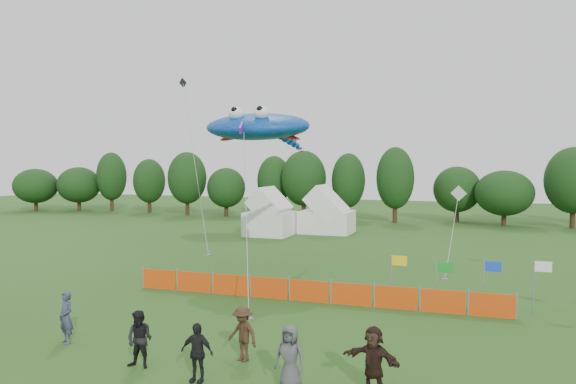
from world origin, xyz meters
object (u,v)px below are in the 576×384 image
(tent_left, at_px, (270,216))
(spectator_a, at_px, (66,317))
(spectator_d, at_px, (197,352))
(stingray_kite, at_px, (261,127))
(spectator_b, at_px, (140,339))
(spectator_c, at_px, (243,334))
(spectator_f, at_px, (373,360))
(spectator_e, at_px, (290,357))
(barrier_fence, at_px, (309,291))
(tent_right, at_px, (327,215))

(tent_left, xyz_separation_m, spectator_a, (3.82, -30.19, -0.80))
(spectator_d, distance_m, stingray_kite, 18.64)
(spectator_b, relative_size, stingray_kite, 0.10)
(spectator_c, xyz_separation_m, spectator_f, (4.50, -1.17, 0.06))
(spectator_e, distance_m, spectator_f, 2.34)
(tent_left, height_order, stingray_kite, stingray_kite)
(tent_left, height_order, spectator_b, tent_left)
(spectator_e, relative_size, spectator_f, 0.97)
(spectator_d, height_order, spectator_e, spectator_e)
(tent_left, bearing_deg, spectator_e, -67.99)
(spectator_c, bearing_deg, spectator_b, -131.26)
(spectator_b, xyz_separation_m, spectator_c, (2.81, 1.62, -0.01))
(spectator_c, bearing_deg, spectator_f, 4.20)
(barrier_fence, height_order, spectator_f, spectator_f)
(tent_left, relative_size, spectator_e, 2.10)
(spectator_a, distance_m, spectator_e, 8.98)
(spectator_a, distance_m, stingray_kite, 16.69)
(spectator_f, xyz_separation_m, stingray_kite, (-9.59, 15.52, 7.58))
(spectator_b, distance_m, stingray_kite, 17.85)
(tent_left, xyz_separation_m, spectator_c, (10.50, -29.76, -0.84))
(tent_left, bearing_deg, barrier_fence, -64.60)
(spectator_e, relative_size, stingray_kite, 0.10)
(spectator_e, xyz_separation_m, spectator_f, (2.29, 0.51, 0.02))
(barrier_fence, distance_m, spectator_e, 10.15)
(barrier_fence, xyz_separation_m, spectator_a, (-6.44, -8.59, 0.43))
(spectator_b, height_order, spectator_d, spectator_b)
(spectator_b, bearing_deg, tent_right, 93.26)
(spectator_f, bearing_deg, spectator_e, -148.80)
(spectator_d, bearing_deg, barrier_fence, 88.09)
(spectator_c, bearing_deg, spectator_e, -18.50)
(spectator_b, xyz_separation_m, spectator_d, (2.24, -0.41, -0.03))
(tent_right, bearing_deg, tent_left, -142.41)
(tent_left, distance_m, tent_right, 5.48)
(spectator_a, bearing_deg, tent_right, 110.94)
(spectator_d, xyz_separation_m, spectator_e, (2.78, 0.35, 0.05))
(barrier_fence, height_order, spectator_b, spectator_b)
(tent_left, bearing_deg, spectator_c, -70.57)
(spectator_c, bearing_deg, tent_left, 128.22)
(spectator_d, bearing_deg, tent_left, 107.28)
(tent_left, height_order, spectator_f, tent_left)
(spectator_c, height_order, spectator_f, spectator_f)
(spectator_b, relative_size, spectator_f, 0.95)
(spectator_a, distance_m, spectator_f, 11.20)
(stingray_kite, bearing_deg, barrier_fence, -51.94)
(spectator_a, relative_size, spectator_b, 1.03)
(tent_right, xyz_separation_m, spectator_f, (10.65, -34.27, -0.73))
(spectator_c, height_order, stingray_kite, stingray_kite)
(tent_left, bearing_deg, stingray_kite, -70.66)
(tent_right, xyz_separation_m, stingray_kite, (1.07, -18.75, 6.84))
(spectator_b, bearing_deg, spectator_c, 27.71)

